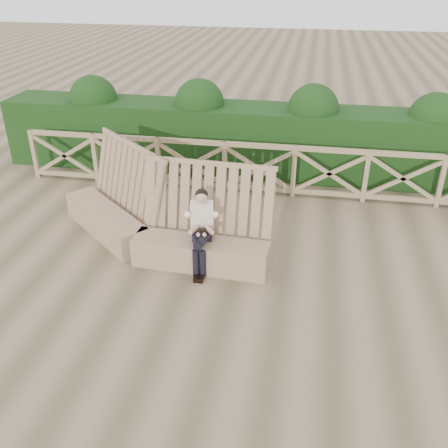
# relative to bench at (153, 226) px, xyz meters

# --- Properties ---
(ground) EXTENTS (60.00, 60.00, 0.00)m
(ground) POSITION_rel_bench_xyz_m (1.50, -1.02, -0.40)
(ground) COLOR brown
(ground) RESTS_ON ground
(bench) EXTENTS (4.00, 2.17, 1.60)m
(bench) POSITION_rel_bench_xyz_m (0.00, 0.00, 0.00)
(bench) COLOR #916D53
(bench) RESTS_ON ground
(woman) EXTENTS (0.39, 0.78, 1.32)m
(woman) POSITION_rel_bench_xyz_m (0.94, -0.44, 0.32)
(woman) COLOR black
(woman) RESTS_ON ground
(guardrail) EXTENTS (10.10, 0.09, 1.10)m
(guardrail) POSITION_rel_bench_xyz_m (1.50, 2.48, 0.15)
(guardrail) COLOR #7D6048
(guardrail) RESTS_ON ground
(hedge) EXTENTS (12.00, 1.20, 1.50)m
(hedge) POSITION_rel_bench_xyz_m (1.50, 3.68, 0.35)
(hedge) COLOR black
(hedge) RESTS_ON ground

